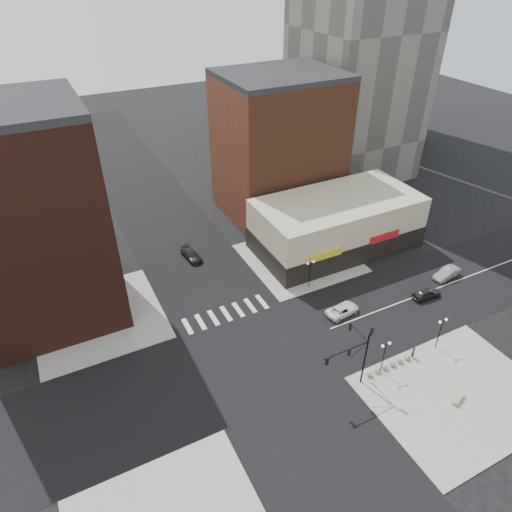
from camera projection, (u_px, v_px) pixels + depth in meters
ground at (256, 357)px, 51.16m from camera, size 240.00×240.00×0.00m
road_ew at (256, 357)px, 51.15m from camera, size 200.00×14.00×0.02m
road_ns at (256, 357)px, 51.15m from camera, size 14.00×200.00×0.02m
sidewalk_nw at (99, 318)px, 56.39m from camera, size 15.00×15.00×0.12m
sidewalk_ne at (299, 258)px, 67.21m from camera, size 15.00×15.00×0.12m
sidewalk_se at (457, 395)px, 46.79m from camera, size 18.00×14.00×0.12m
building_nw at (29, 225)px, 50.63m from camera, size 16.00×15.00×25.00m
building_ne_midrise at (278, 148)px, 73.76m from camera, size 18.00×15.00×22.00m
building_ne_row at (336, 227)px, 68.17m from camera, size 24.20×12.20×8.00m
traffic_signal at (357, 350)px, 45.29m from camera, size 5.59×3.09×7.77m
street_lamp_se_a at (385, 350)px, 47.52m from camera, size 1.22×0.32×4.16m
street_lamp_se_b at (442, 326)px, 50.50m from camera, size 1.22×0.32×4.16m
street_lamp_ne at (310, 268)px, 59.67m from camera, size 1.22×0.32×4.16m
bollard_row at (389, 366)px, 49.55m from camera, size 5.87×0.62×0.62m
white_suv at (342, 310)px, 56.82m from camera, size 4.67×2.55×1.24m
dark_sedan_east at (427, 293)px, 59.43m from camera, size 4.03×1.82×1.34m
silver_sedan at (447, 273)px, 63.00m from camera, size 4.47×2.06×1.42m
dark_sedan_north at (191, 255)px, 66.86m from camera, size 2.34×4.63×1.29m
pedestrian at (413, 352)px, 50.54m from camera, size 0.64×0.53×1.51m
stone_bench at (458, 399)px, 46.03m from camera, size 1.98×1.21×0.44m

